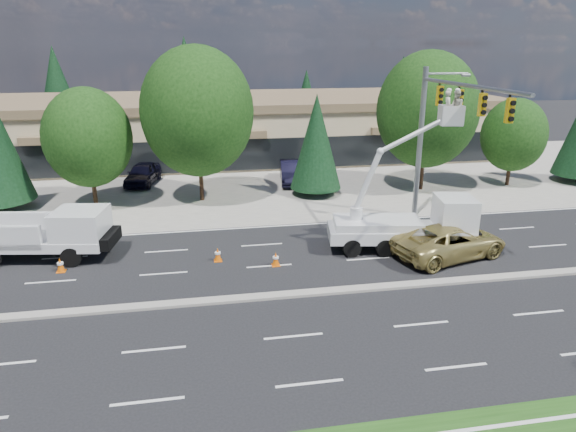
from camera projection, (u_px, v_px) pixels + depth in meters
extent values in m
plane|color=black|center=(280.00, 296.00, 21.86)|extent=(140.00, 140.00, 0.00)
cube|color=gray|center=(240.00, 180.00, 40.53)|extent=(140.00, 22.00, 0.01)
cube|color=gray|center=(280.00, 295.00, 21.85)|extent=(120.00, 0.55, 0.12)
cube|color=tan|center=(230.00, 129.00, 49.07)|extent=(50.00, 15.00, 5.00)
cube|color=brown|center=(229.00, 101.00, 48.22)|extent=(50.40, 15.40, 0.70)
cube|color=black|center=(236.00, 155.00, 42.34)|extent=(48.00, 0.12, 2.60)
cylinder|color=#332114|center=(94.00, 187.00, 33.82)|extent=(0.28, 0.28, 2.51)
ellipsoid|color=black|center=(88.00, 138.00, 32.77)|extent=(5.57, 5.57, 6.41)
cylinder|color=#332114|center=(201.00, 177.00, 34.84)|extent=(0.28, 0.28, 3.33)
ellipsoid|color=black|center=(197.00, 112.00, 33.45)|extent=(7.39, 7.39, 8.50)
cylinder|color=#332114|center=(315.00, 189.00, 36.56)|extent=(0.26, 0.26, 0.80)
cone|color=black|center=(316.00, 142.00, 35.48)|extent=(3.58, 3.58, 6.55)
cylinder|color=#332114|center=(422.00, 168.00, 37.49)|extent=(0.28, 0.28, 3.21)
ellipsoid|color=black|center=(427.00, 110.00, 36.16)|extent=(7.14, 7.14, 8.21)
cylinder|color=#332114|center=(509.00, 171.00, 38.82)|extent=(0.28, 0.28, 2.12)
ellipsoid|color=black|center=(514.00, 135.00, 37.94)|extent=(4.71, 4.71, 5.41)
cylinder|color=#332114|center=(64.00, 135.00, 57.97)|extent=(0.26, 0.26, 0.80)
cone|color=black|center=(57.00, 90.00, 56.37)|extent=(5.12, 5.12, 9.35)
cylinder|color=#332114|center=(189.00, 132.00, 60.28)|extent=(0.26, 0.26, 0.80)
cone|color=black|center=(187.00, 83.00, 58.51)|extent=(5.62, 5.62, 10.27)
cylinder|color=#332114|center=(306.00, 129.00, 62.58)|extent=(0.26, 0.26, 0.80)
cone|color=black|center=(306.00, 99.00, 61.46)|extent=(3.72, 3.72, 6.80)
cylinder|color=#332114|center=(399.00, 126.00, 64.56)|extent=(0.26, 0.26, 0.80)
cone|color=black|center=(402.00, 90.00, 63.17)|extent=(4.52, 4.52, 8.25)
cylinder|color=gray|center=(420.00, 145.00, 30.66)|extent=(0.32, 0.32, 9.00)
cylinder|color=gray|center=(469.00, 86.00, 24.78)|extent=(0.20, 10.00, 0.20)
cylinder|color=gray|center=(447.00, 73.00, 29.57)|extent=(2.60, 0.12, 0.12)
cube|color=gold|center=(440.00, 96.00, 27.82)|extent=(0.32, 0.22, 1.05)
cube|color=gold|center=(459.00, 100.00, 25.77)|extent=(0.32, 0.22, 1.05)
cube|color=gold|center=(482.00, 105.00, 23.72)|extent=(0.32, 0.22, 1.05)
cube|color=gold|center=(510.00, 111.00, 21.66)|extent=(0.32, 0.22, 1.05)
cube|color=silver|center=(41.00, 241.00, 25.53)|extent=(6.83, 3.40, 0.49)
cube|color=silver|center=(81.00, 226.00, 25.32)|extent=(2.74, 2.69, 1.63)
cube|color=black|center=(95.00, 222.00, 25.26)|extent=(0.41, 2.06, 1.09)
cube|color=silver|center=(23.00, 223.00, 26.32)|extent=(3.71, 0.91, 1.20)
cube|color=silver|center=(2.00, 238.00, 24.36)|extent=(3.71, 0.91, 1.20)
cube|color=silver|center=(400.00, 232.00, 26.64)|extent=(7.64, 3.43, 0.65)
cube|color=silver|center=(455.00, 215.00, 26.35)|extent=(2.18, 2.45, 1.84)
cube|color=black|center=(468.00, 212.00, 26.31)|extent=(0.38, 1.83, 1.11)
cube|color=silver|center=(377.00, 223.00, 26.48)|extent=(4.72, 2.84, 0.46)
cylinder|color=silver|center=(356.00, 214.00, 26.31)|extent=(0.65, 0.65, 0.74)
cube|color=silver|center=(451.00, 115.00, 24.72)|extent=(1.14, 0.99, 1.00)
imported|color=beige|center=(448.00, 107.00, 24.60)|extent=(0.47, 0.64, 1.59)
imported|color=beige|center=(456.00, 107.00, 24.61)|extent=(0.72, 0.86, 1.59)
ellipsoid|color=white|center=(449.00, 90.00, 24.35)|extent=(0.24, 0.24, 0.17)
ellipsoid|color=white|center=(458.00, 90.00, 24.35)|extent=(0.24, 0.24, 0.17)
cube|color=#E05B07|center=(61.00, 271.00, 24.25)|extent=(0.40, 0.40, 0.03)
cone|color=#E05B07|center=(60.00, 265.00, 24.14)|extent=(0.36, 0.36, 0.70)
cylinder|color=white|center=(60.00, 263.00, 24.12)|extent=(0.29, 0.29, 0.10)
cube|color=#E05B07|center=(218.00, 261.00, 25.45)|extent=(0.40, 0.40, 0.03)
cone|color=#E05B07|center=(218.00, 254.00, 25.34)|extent=(0.36, 0.36, 0.70)
cylinder|color=white|center=(218.00, 253.00, 25.32)|extent=(0.29, 0.29, 0.10)
cube|color=#E05B07|center=(276.00, 265.00, 24.92)|extent=(0.40, 0.40, 0.03)
cone|color=#E05B07|center=(276.00, 259.00, 24.81)|extent=(0.36, 0.36, 0.70)
cylinder|color=white|center=(276.00, 257.00, 24.79)|extent=(0.29, 0.29, 0.10)
cube|color=#E05B07|center=(419.00, 255.00, 26.09)|extent=(0.40, 0.40, 0.03)
cone|color=#E05B07|center=(419.00, 249.00, 25.99)|extent=(0.36, 0.36, 0.70)
cylinder|color=white|center=(419.00, 248.00, 25.96)|extent=(0.29, 0.29, 0.10)
imported|color=tan|center=(450.00, 241.00, 25.71)|extent=(6.49, 4.26, 1.66)
imported|color=black|center=(143.00, 174.00, 39.15)|extent=(2.83, 5.09, 1.64)
imported|color=black|center=(292.00, 172.00, 39.63)|extent=(2.36, 5.25, 1.67)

